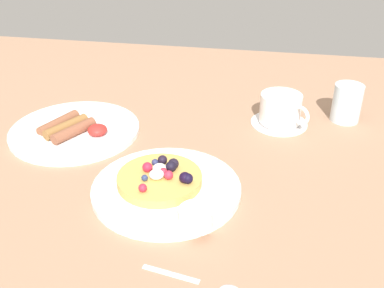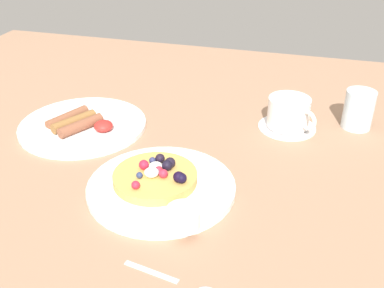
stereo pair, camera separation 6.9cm
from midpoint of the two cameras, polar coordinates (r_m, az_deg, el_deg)
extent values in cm
cube|color=#9A7358|center=(85.35, -1.97, -4.16)|extent=(162.60, 145.92, 3.00)
cylinder|color=white|center=(78.77, -1.34, -5.52)|extent=(25.66, 25.66, 1.28)
cylinder|color=tan|center=(78.73, -2.14, -4.28)|extent=(14.66, 14.66, 1.59)
sphere|color=navy|center=(76.99, -4.06, -4.00)|extent=(1.13, 1.13, 1.13)
sphere|color=black|center=(75.67, 0.95, -4.23)|extent=(1.91, 1.91, 1.91)
sphere|color=navy|center=(80.62, -2.31, -2.18)|extent=(1.24, 1.24, 1.24)
sphere|color=red|center=(77.89, -1.66, -3.36)|extent=(1.42, 1.42, 1.42)
sphere|color=red|center=(74.39, -4.39, -5.24)|extent=(1.42, 1.42, 1.42)
sphere|color=black|center=(78.66, -0.63, -2.77)|extent=(1.90, 1.90, 1.90)
sphere|color=red|center=(79.11, -3.58, -2.69)|extent=(1.75, 1.75, 1.75)
sphere|color=#C5273D|center=(76.81, -1.04, -3.81)|extent=(1.58, 1.58, 1.58)
sphere|color=black|center=(79.39, -0.28, -2.42)|extent=(1.90, 1.90, 1.90)
sphere|color=navy|center=(79.70, -0.53, -2.63)|extent=(1.09, 1.09, 1.09)
sphere|color=black|center=(75.50, 1.30, -4.37)|extent=(1.81, 1.81, 1.81)
sphere|color=black|center=(80.82, -1.59, -1.88)|extent=(1.70, 1.70, 1.70)
ellipsoid|color=white|center=(78.82, -2.07, -2.90)|extent=(2.44, 2.44, 1.46)
ellipsoid|color=white|center=(77.25, -2.54, -3.64)|extent=(2.54, 2.54, 1.52)
cylinder|color=white|center=(68.93, 1.83, -9.26)|extent=(5.24, 5.24, 3.03)
cylinder|color=maroon|center=(68.55, 1.84, -8.86)|extent=(4.29, 4.29, 0.36)
cylinder|color=white|center=(100.80, -11.62, 2.27)|extent=(27.33, 27.33, 1.03)
cylinder|color=brown|center=(97.15, -11.82, 2.23)|extent=(6.74, 9.96, 2.26)
cylinder|color=brown|center=(99.14, -12.67, 2.73)|extent=(6.85, 9.92, 2.26)
cylinder|color=brown|center=(101.16, -13.47, 3.20)|extent=(6.03, 10.16, 2.26)
ellipsoid|color=white|center=(100.83, -14.76, 2.40)|extent=(7.48, 6.35, 0.60)
sphere|color=yellow|center=(100.60, -14.80, 2.65)|extent=(2.00, 2.00, 2.00)
ellipsoid|color=red|center=(96.23, -9.05, 2.21)|extent=(3.98, 3.98, 2.19)
cylinder|color=white|center=(101.64, 13.75, 2.11)|extent=(12.41, 12.41, 0.60)
cylinder|color=white|center=(100.11, 13.99, 3.87)|extent=(8.96, 8.96, 6.35)
torus|color=white|center=(96.88, 16.35, 2.82)|extent=(3.85, 3.41, 4.35)
cylinder|color=#9B755D|center=(99.27, 14.13, 4.92)|extent=(7.62, 7.62, 0.51)
cube|color=silver|center=(64.54, -1.97, -15.80)|extent=(8.36, 2.26, 0.30)
cylinder|color=silver|center=(104.95, 21.98, 4.01)|extent=(6.31, 6.31, 8.40)
camera|label=1|loc=(0.03, -87.65, 1.36)|focal=42.50mm
camera|label=2|loc=(0.03, 92.35, -1.36)|focal=42.50mm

